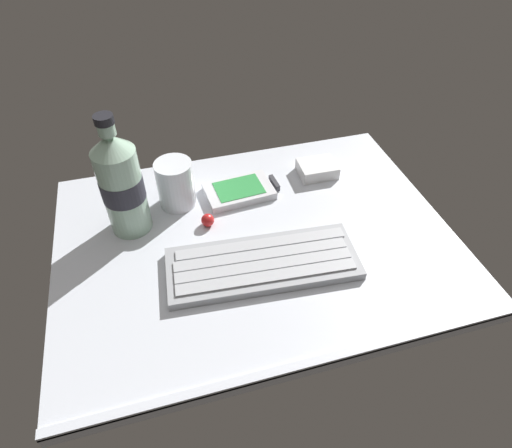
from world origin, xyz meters
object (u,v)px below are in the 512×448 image
juice_cup (176,186)px  trackball_mouse (208,220)px  handheld_device (242,190)px  keyboard (263,263)px  charger_block (317,169)px  water_bottle (121,184)px

juice_cup → trackball_mouse: juice_cup is taller
handheld_device → juice_cup: (-11.64, 0.53, 3.18)cm
keyboard → handheld_device: keyboard is taller
juice_cup → keyboard: bearing=-60.9°
keyboard → charger_block: charger_block is taller
keyboard → juice_cup: size_ratio=3.50×
handheld_device → charger_block: bearing=6.8°
charger_block → keyboard: bearing=-130.0°
juice_cup → charger_block: bearing=2.8°
handheld_device → charger_block: (15.20, 1.82, 0.47)cm
handheld_device → trackball_mouse: (-7.66, -6.51, 0.37)cm
water_bottle → handheld_device: bearing=9.6°
water_bottle → charger_block: bearing=8.4°
trackball_mouse → handheld_device: bearing=40.4°
keyboard → charger_block: (16.57, 19.73, 0.39)cm
keyboard → charger_block: 25.77cm
handheld_device → trackball_mouse: trackball_mouse is taller
keyboard → trackball_mouse: trackball_mouse is taller
charger_block → water_bottle: bearing=-171.6°
water_bottle → charger_block: size_ratio=2.97×
keyboard → charger_block: size_ratio=4.25×
juice_cup → handheld_device: bearing=-2.6°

